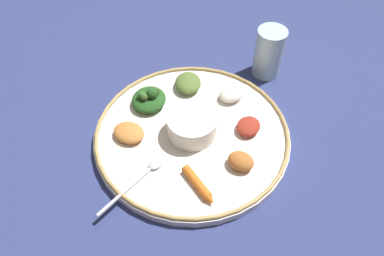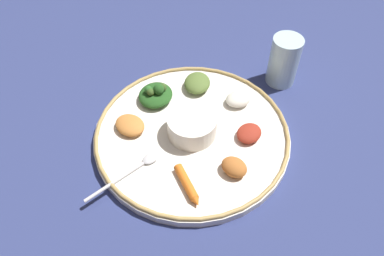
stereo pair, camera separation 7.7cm
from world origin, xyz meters
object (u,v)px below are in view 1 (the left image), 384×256
(carrot_near_spoon, at_px, (199,185))
(spoon, at_px, (142,176))
(drinking_glass, at_px, (268,55))
(center_bowl, at_px, (192,125))
(greens_pile, at_px, (149,99))

(carrot_near_spoon, bearing_deg, spoon, 20.03)
(spoon, xyz_separation_m, drinking_glass, (-0.07, -0.41, 0.03))
(center_bowl, relative_size, greens_pile, 1.04)
(spoon, height_order, drinking_glass, drinking_glass)
(center_bowl, xyz_separation_m, spoon, (0.02, 0.14, -0.02))
(greens_pile, relative_size, carrot_near_spoon, 1.08)
(center_bowl, relative_size, drinking_glass, 0.85)
(center_bowl, bearing_deg, drinking_glass, -99.16)
(center_bowl, height_order, drinking_glass, drinking_glass)
(greens_pile, xyz_separation_m, drinking_glass, (-0.17, -0.25, 0.02))
(center_bowl, relative_size, carrot_near_spoon, 1.12)
(greens_pile, distance_m, drinking_glass, 0.30)
(carrot_near_spoon, height_order, drinking_glass, drinking_glass)
(drinking_glass, bearing_deg, center_bowl, 80.84)
(spoon, height_order, greens_pile, greens_pile)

